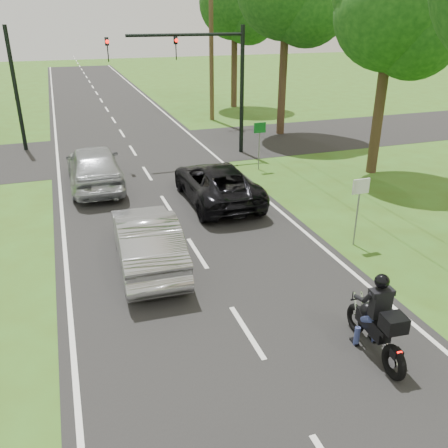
{
  "coord_description": "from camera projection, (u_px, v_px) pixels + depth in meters",
  "views": [
    {
      "loc": [
        -3.3,
        -8.02,
        6.52
      ],
      "look_at": [
        0.5,
        3.0,
        1.3
      ],
      "focal_mm": 38.0,
      "sensor_mm": 36.0,
      "label": 1
    }
  ],
  "objects": [
    {
      "name": "utility_pole_far",
      "position": [
        211.0,
        38.0,
        29.31
      ],
      "size": [
        1.6,
        0.28,
        10.0
      ],
      "color": "brown",
      "rests_on": "ground"
    },
    {
      "name": "sign_white",
      "position": [
        360.0,
        196.0,
        13.88
      ],
      "size": [
        0.55,
        0.07,
        2.12
      ],
      "color": "slate",
      "rests_on": "ground"
    },
    {
      "name": "traffic_signal",
      "position": [
        205.0,
        68.0,
        21.94
      ],
      "size": [
        6.38,
        0.44,
        6.0
      ],
      "color": "black",
      "rests_on": "ground"
    },
    {
      "name": "silver_sedan",
      "position": [
        147.0,
        240.0,
        13.08
      ],
      "size": [
        1.81,
        4.7,
        1.53
      ],
      "primitive_type": "imported",
      "rotation": [
        0.0,
        0.0,
        3.1
      ],
      "color": "#A3A4A8",
      "rests_on": "road"
    },
    {
      "name": "dark_suv",
      "position": [
        217.0,
        183.0,
        17.61
      ],
      "size": [
        2.41,
        5.14,
        1.42
      ],
      "primitive_type": "imported",
      "rotation": [
        0.0,
        0.0,
        3.13
      ],
      "color": "black",
      "rests_on": "road"
    },
    {
      "name": "sign_green",
      "position": [
        260.0,
        135.0,
        20.84
      ],
      "size": [
        0.55,
        0.07,
        2.12
      ],
      "color": "slate",
      "rests_on": "ground"
    },
    {
      "name": "tree_row_c",
      "position": [
        399.0,
        20.0,
        18.51
      ],
      "size": [
        4.8,
        4.65,
        8.76
      ],
      "color": "#332316",
      "rests_on": "ground"
    },
    {
      "name": "motorcycle_rider",
      "position": [
        378.0,
        324.0,
        9.59
      ],
      "size": [
        0.63,
        2.18,
        1.88
      ],
      "rotation": [
        0.0,
        0.0,
        -0.08
      ],
      "color": "black",
      "rests_on": "ground"
    },
    {
      "name": "road",
      "position": [
        156.0,
        188.0,
        19.19
      ],
      "size": [
        8.0,
        100.0,
        0.01
      ],
      "primitive_type": "cube",
      "color": "black",
      "rests_on": "ground"
    },
    {
      "name": "silver_suv",
      "position": [
        94.0,
        166.0,
        18.99
      ],
      "size": [
        2.06,
        5.1,
        1.74
      ],
      "primitive_type": "imported",
      "rotation": [
        0.0,
        0.0,
        3.14
      ],
      "color": "#ABAFB3",
      "rests_on": "road"
    },
    {
      "name": "cross_road",
      "position": [
        133.0,
        151.0,
        24.37
      ],
      "size": [
        60.0,
        7.0,
        0.01
      ],
      "primitive_type": "cube",
      "color": "black",
      "rests_on": "ground"
    },
    {
      "name": "ground",
      "position": [
        247.0,
        332.0,
        10.57
      ],
      "size": [
        140.0,
        140.0,
        0.0
      ],
      "primitive_type": "plane",
      "color": "#3C5B19",
      "rests_on": "ground"
    },
    {
      "name": "signal_pole_far",
      "position": [
        16.0,
        90.0,
        23.33
      ],
      "size": [
        0.2,
        0.2,
        6.0
      ],
      "primitive_type": "cylinder",
      "color": "black",
      "rests_on": "ground"
    },
    {
      "name": "tree_row_e",
      "position": [
        240.0,
        7.0,
        32.83
      ],
      "size": [
        5.28,
        5.12,
        9.61
      ],
      "color": "#332316",
      "rests_on": "ground"
    }
  ]
}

